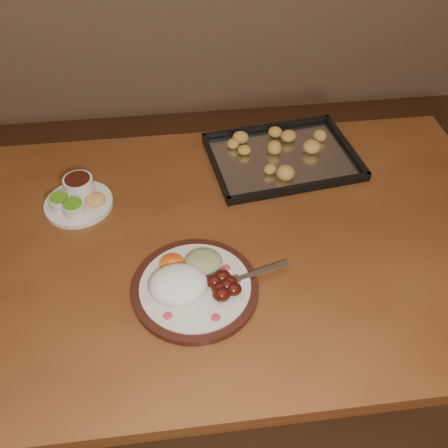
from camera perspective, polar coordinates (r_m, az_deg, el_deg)
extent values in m
cube|color=brown|center=(1.23, -1.05, -2.41)|extent=(1.50, 0.90, 0.04)
cylinder|color=#502818|center=(1.86, -23.65, -3.28)|extent=(0.07, 0.07, 0.71)
cylinder|color=#502818|center=(1.91, 18.45, 0.38)|extent=(0.07, 0.07, 0.71)
cylinder|color=black|center=(1.11, -3.29, -7.40)|extent=(0.28, 0.28, 0.02)
cylinder|color=beige|center=(1.10, -3.31, -7.10)|extent=(0.24, 0.24, 0.01)
ellipsoid|color=#BE2D45|center=(1.06, -6.45, -10.37)|extent=(0.02, 0.02, 0.00)
ellipsoid|color=#BE2D45|center=(1.05, -0.96, -10.63)|extent=(0.02, 0.02, 0.00)
ellipsoid|color=#BE2D45|center=(1.13, 0.22, -5.03)|extent=(0.02, 0.02, 0.00)
ellipsoid|color=#BE2D45|center=(1.11, -7.94, -6.51)|extent=(0.02, 0.02, 0.00)
ellipsoid|color=white|center=(1.08, -5.26, -6.89)|extent=(0.13, 0.11, 0.06)
ellipsoid|color=#4F100B|center=(1.07, -0.47, -7.39)|extent=(0.04, 0.03, 0.03)
ellipsoid|color=#4F100B|center=(1.08, 0.65, -6.63)|extent=(0.04, 0.03, 0.03)
ellipsoid|color=#4F100B|center=(1.09, -0.21, -6.06)|extent=(0.04, 0.03, 0.03)
ellipsoid|color=#4F100B|center=(1.07, 1.11, -7.47)|extent=(0.04, 0.03, 0.03)
ellipsoid|color=#4F100B|center=(1.08, -1.14, -6.57)|extent=(0.04, 0.03, 0.03)
ellipsoid|color=#4F100B|center=(1.08, 0.32, -7.01)|extent=(0.04, 0.03, 0.03)
ellipsoid|color=#4F100B|center=(1.06, -0.27, -8.04)|extent=(0.04, 0.03, 0.03)
ellipsoid|color=tan|center=(1.13, -2.39, -4.33)|extent=(0.09, 0.08, 0.04)
cone|color=orange|center=(1.13, -5.93, -4.22)|extent=(0.08, 0.08, 0.03)
cube|color=white|center=(1.12, 4.32, -5.42)|extent=(0.13, 0.05, 0.00)
cube|color=white|center=(1.10, 0.91, -6.49)|extent=(0.04, 0.03, 0.00)
cylinder|color=white|center=(1.09, -0.06, -7.23)|extent=(0.03, 0.01, 0.00)
cylinder|color=white|center=(1.09, -0.19, -6.99)|extent=(0.03, 0.01, 0.00)
cylinder|color=white|center=(1.09, -0.31, -6.75)|extent=(0.03, 0.01, 0.00)
cylinder|color=white|center=(1.10, -0.44, -6.52)|extent=(0.03, 0.01, 0.00)
cylinder|color=silver|center=(1.35, -16.26, 2.24)|extent=(0.17, 0.17, 0.01)
cylinder|color=silver|center=(1.33, -18.20, 2.37)|extent=(0.05, 0.05, 0.03)
cylinder|color=#4F8E1C|center=(1.32, -18.35, 2.89)|extent=(0.05, 0.05, 0.00)
cylinder|color=silver|center=(1.30, -16.78, 1.68)|extent=(0.05, 0.05, 0.03)
cylinder|color=#4F8E1C|center=(1.29, -16.93, 2.20)|extent=(0.05, 0.05, 0.00)
cylinder|color=white|center=(1.36, -16.25, 4.25)|extent=(0.08, 0.08, 0.04)
cylinder|color=#341009|center=(1.34, -16.43, 4.95)|extent=(0.07, 0.07, 0.00)
ellipsoid|color=#EFAD54|center=(1.32, -14.52, 2.77)|extent=(0.05, 0.05, 0.02)
cube|color=black|center=(1.45, 6.66, 7.37)|extent=(0.44, 0.35, 0.01)
cube|color=black|center=(1.55, 4.93, 10.94)|extent=(0.40, 0.06, 0.02)
cube|color=black|center=(1.34, 8.73, 4.13)|extent=(0.40, 0.06, 0.02)
cube|color=black|center=(1.51, 13.80, 8.76)|extent=(0.05, 0.29, 0.02)
cube|color=black|center=(1.39, -0.97, 6.60)|extent=(0.05, 0.29, 0.02)
cube|color=silver|center=(1.45, 6.68, 7.53)|extent=(0.41, 0.32, 0.00)
ellipsoid|color=gold|center=(1.45, 8.62, 8.35)|extent=(0.04, 0.04, 0.03)
ellipsoid|color=gold|center=(1.49, 9.43, 9.37)|extent=(0.06, 0.06, 0.03)
ellipsoid|color=gold|center=(1.50, 6.43, 10.11)|extent=(0.05, 0.06, 0.03)
ellipsoid|color=gold|center=(1.46, 4.67, 8.96)|extent=(0.05, 0.06, 0.03)
ellipsoid|color=gold|center=(1.45, 3.47, 8.74)|extent=(0.06, 0.06, 0.03)
ellipsoid|color=gold|center=(1.42, 4.81, 7.80)|extent=(0.04, 0.04, 0.03)
ellipsoid|color=gold|center=(1.38, 3.86, 6.68)|extent=(0.06, 0.06, 0.03)
ellipsoid|color=gold|center=(1.37, 7.07, 5.85)|extent=(0.05, 0.06, 0.03)
ellipsoid|color=gold|center=(1.41, 8.86, 7.17)|extent=(0.05, 0.06, 0.03)
ellipsoid|color=gold|center=(1.43, 10.04, 7.40)|extent=(0.06, 0.06, 0.03)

